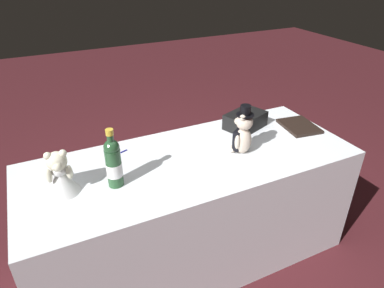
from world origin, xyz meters
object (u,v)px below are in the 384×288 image
at_px(teddy_bear_bride, 60,173).
at_px(signing_pen, 116,155).
at_px(guestbook, 299,126).
at_px(champagne_bottle, 113,162).
at_px(gift_case_black, 245,120).
at_px(teddy_bear_groom, 242,133).

height_order(teddy_bear_bride, signing_pen, teddy_bear_bride).
bearing_deg(teddy_bear_bride, guestbook, -178.70).
height_order(champagne_bottle, guestbook, champagne_bottle).
bearing_deg(signing_pen, champagne_bottle, 75.27).
height_order(teddy_bear_bride, gift_case_black, teddy_bear_bride).
relative_size(teddy_bear_groom, gift_case_black, 0.97).
xyz_separation_m(teddy_bear_groom, champagne_bottle, (0.77, -0.00, 0.01)).
bearing_deg(champagne_bottle, teddy_bear_groom, 179.72).
bearing_deg(guestbook, signing_pen, -0.62).
xyz_separation_m(teddy_bear_groom, gift_case_black, (-0.21, -0.27, -0.08)).
relative_size(teddy_bear_groom, champagne_bottle, 0.95).
xyz_separation_m(teddy_bear_groom, teddy_bear_bride, (1.03, -0.07, -0.02)).
relative_size(signing_pen, guestbook, 0.55).
height_order(teddy_bear_bride, champagne_bottle, champagne_bottle).
relative_size(champagne_bottle, gift_case_black, 1.02).
xyz_separation_m(champagne_bottle, gift_case_black, (-0.98, -0.27, -0.08)).
height_order(gift_case_black, guestbook, gift_case_black).
relative_size(teddy_bear_groom, teddy_bear_bride, 1.28).
xyz_separation_m(teddy_bear_groom, guestbook, (-0.54, -0.11, -0.12)).
relative_size(teddy_bear_bride, gift_case_black, 0.76).
distance_m(teddy_bear_groom, gift_case_black, 0.35).
xyz_separation_m(signing_pen, gift_case_black, (-0.90, 0.02, 0.05)).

